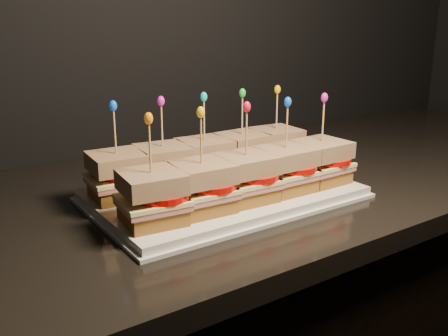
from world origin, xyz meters
TOP-DOWN VIEW (x-y plane):
  - granite_slab at (0.62, 1.68)m, footprint 2.59×0.66m
  - platter at (0.85, 1.60)m, footprint 0.43×0.26m
  - platter_rim at (0.85, 1.60)m, footprint 0.44×0.28m
  - sandwich_0_bread_bot at (0.69, 1.66)m, footprint 0.09×0.09m
  - sandwich_0_ham at (0.69, 1.66)m, footprint 0.09×0.09m
  - sandwich_0_cheese at (0.69, 1.66)m, footprint 0.10×0.09m
  - sandwich_0_tomato at (0.70, 1.66)m, footprint 0.08×0.08m
  - sandwich_0_bread_top at (0.69, 1.66)m, footprint 0.09×0.09m
  - sandwich_0_pick at (0.69, 1.66)m, footprint 0.00×0.00m
  - sandwich_0_frill at (0.69, 1.66)m, footprint 0.01×0.01m
  - sandwich_1_bread_bot at (0.77, 1.66)m, footprint 0.09×0.09m
  - sandwich_1_ham at (0.77, 1.66)m, footprint 0.10×0.10m
  - sandwich_1_cheese at (0.77, 1.66)m, footprint 0.10×0.10m
  - sandwich_1_tomato at (0.78, 1.66)m, footprint 0.08×0.08m
  - sandwich_1_bread_top at (0.77, 1.66)m, footprint 0.09×0.09m
  - sandwich_1_pick at (0.77, 1.66)m, footprint 0.00×0.00m
  - sandwich_1_frill at (0.77, 1.66)m, footprint 0.01×0.01m
  - sandwich_2_bread_bot at (0.85, 1.66)m, footprint 0.08×0.08m
  - sandwich_2_ham at (0.85, 1.66)m, footprint 0.09×0.09m
  - sandwich_2_cheese at (0.85, 1.66)m, footprint 0.09×0.09m
  - sandwich_2_tomato at (0.86, 1.66)m, footprint 0.08×0.08m
  - sandwich_2_bread_top at (0.85, 1.66)m, footprint 0.09×0.09m
  - sandwich_2_pick at (0.85, 1.66)m, footprint 0.00×0.00m
  - sandwich_2_frill at (0.85, 1.66)m, footprint 0.01×0.01m
  - sandwich_3_bread_bot at (0.93, 1.66)m, footprint 0.08×0.08m
  - sandwich_3_ham at (0.93, 1.66)m, footprint 0.09×0.09m
  - sandwich_3_cheese at (0.93, 1.66)m, footprint 0.09×0.09m
  - sandwich_3_tomato at (0.94, 1.66)m, footprint 0.08×0.08m
  - sandwich_3_bread_top at (0.93, 1.66)m, footprint 0.08×0.08m
  - sandwich_3_pick at (0.93, 1.66)m, footprint 0.00×0.00m
  - sandwich_3_frill at (0.93, 1.66)m, footprint 0.01×0.01m
  - sandwich_4_bread_bot at (1.01, 1.66)m, footprint 0.09×0.09m
  - sandwich_4_ham at (1.01, 1.66)m, footprint 0.09×0.09m
  - sandwich_4_cheese at (1.01, 1.66)m, footprint 0.10×0.09m
  - sandwich_4_tomato at (1.02, 1.66)m, footprint 0.08×0.08m
  - sandwich_4_bread_top at (1.01, 1.66)m, footprint 0.09×0.09m
  - sandwich_4_pick at (1.01, 1.66)m, footprint 0.00×0.00m
  - sandwich_4_frill at (1.01, 1.66)m, footprint 0.01×0.01m
  - sandwich_5_bread_bot at (0.69, 1.54)m, footprint 0.09×0.09m
  - sandwich_5_ham at (0.69, 1.54)m, footprint 0.10×0.09m
  - sandwich_5_cheese at (0.69, 1.54)m, footprint 0.10×0.10m
  - sandwich_5_tomato at (0.70, 1.54)m, footprint 0.08×0.08m
  - sandwich_5_bread_top at (0.69, 1.54)m, footprint 0.09×0.09m
  - sandwich_5_pick at (0.69, 1.54)m, footprint 0.00×0.00m
  - sandwich_5_frill at (0.69, 1.54)m, footprint 0.01×0.01m
  - sandwich_6_bread_bot at (0.77, 1.54)m, footprint 0.08×0.08m
  - sandwich_6_ham at (0.77, 1.54)m, footprint 0.09×0.09m
  - sandwich_6_cheese at (0.77, 1.54)m, footprint 0.09×0.09m
  - sandwich_6_tomato at (0.78, 1.54)m, footprint 0.08×0.08m
  - sandwich_6_bread_top at (0.77, 1.54)m, footprint 0.09×0.09m
  - sandwich_6_pick at (0.77, 1.54)m, footprint 0.00×0.00m
  - sandwich_6_frill at (0.77, 1.54)m, footprint 0.01×0.01m
  - sandwich_7_bread_bot at (0.85, 1.54)m, footprint 0.08×0.08m
  - sandwich_7_ham at (0.85, 1.54)m, footprint 0.09×0.09m
  - sandwich_7_cheese at (0.85, 1.54)m, footprint 0.09×0.09m
  - sandwich_7_tomato at (0.86, 1.54)m, footprint 0.08×0.08m
  - sandwich_7_bread_top at (0.85, 1.54)m, footprint 0.09×0.09m
  - sandwich_7_pick at (0.85, 1.54)m, footprint 0.00×0.00m
  - sandwich_7_frill at (0.85, 1.54)m, footprint 0.01×0.01m
  - sandwich_8_bread_bot at (0.93, 1.54)m, footprint 0.08×0.08m
  - sandwich_8_ham at (0.93, 1.54)m, footprint 0.09×0.09m
  - sandwich_8_cheese at (0.93, 1.54)m, footprint 0.09×0.09m
  - sandwich_8_tomato at (0.94, 1.54)m, footprint 0.08×0.08m
  - sandwich_8_bread_top at (0.93, 1.54)m, footprint 0.08×0.08m
  - sandwich_8_pick at (0.93, 1.54)m, footprint 0.00×0.00m
  - sandwich_8_frill at (0.93, 1.54)m, footprint 0.01×0.01m
  - sandwich_9_bread_bot at (1.01, 1.54)m, footprint 0.08×0.08m
  - sandwich_9_ham at (1.01, 1.54)m, footprint 0.09×0.09m
  - sandwich_9_cheese at (1.01, 1.54)m, footprint 0.09×0.09m
  - sandwich_9_tomato at (1.02, 1.54)m, footprint 0.08×0.08m
  - sandwich_9_bread_top at (1.01, 1.54)m, footprint 0.08×0.08m
  - sandwich_9_pick at (1.01, 1.54)m, footprint 0.00×0.00m
  - sandwich_9_frill at (1.01, 1.54)m, footprint 0.01×0.01m

SIDE VIEW (x-z plane):
  - granite_slab at x=0.62m, z-range 0.87..0.91m
  - platter_rim at x=0.85m, z-range 0.91..0.91m
  - platter at x=0.85m, z-range 0.91..0.93m
  - sandwich_0_bread_bot at x=0.69m, z-range 0.93..0.95m
  - sandwich_1_bread_bot at x=0.77m, z-range 0.93..0.95m
  - sandwich_2_bread_bot at x=0.85m, z-range 0.93..0.95m
  - sandwich_3_bread_bot at x=0.93m, z-range 0.93..0.95m
  - sandwich_4_bread_bot at x=1.01m, z-range 0.93..0.95m
  - sandwich_5_bread_bot at x=0.69m, z-range 0.93..0.95m
  - sandwich_6_bread_bot at x=0.77m, z-range 0.93..0.95m
  - sandwich_7_bread_bot at x=0.85m, z-range 0.93..0.95m
  - sandwich_8_bread_bot at x=0.93m, z-range 0.93..0.95m
  - sandwich_9_bread_bot at x=1.01m, z-range 0.93..0.95m
  - sandwich_0_ham at x=0.69m, z-range 0.95..0.96m
  - sandwich_1_ham at x=0.77m, z-range 0.95..0.96m
  - sandwich_2_ham at x=0.85m, z-range 0.95..0.96m
  - sandwich_3_ham at x=0.93m, z-range 0.95..0.96m
  - sandwich_4_ham at x=1.01m, z-range 0.95..0.96m
  - sandwich_5_ham at x=0.69m, z-range 0.95..0.96m
  - sandwich_6_ham at x=0.77m, z-range 0.95..0.96m
  - sandwich_7_ham at x=0.85m, z-range 0.95..0.96m
  - sandwich_8_ham at x=0.93m, z-range 0.95..0.96m
  - sandwich_9_ham at x=1.01m, z-range 0.95..0.96m
  - sandwich_0_cheese at x=0.69m, z-range 0.96..0.96m
  - sandwich_1_cheese at x=0.77m, z-range 0.96..0.96m
  - sandwich_2_cheese at x=0.85m, z-range 0.96..0.96m
  - sandwich_3_cheese at x=0.93m, z-range 0.96..0.96m
  - sandwich_4_cheese at x=1.01m, z-range 0.96..0.96m
  - sandwich_5_cheese at x=0.69m, z-range 0.96..0.96m
  - sandwich_6_cheese at x=0.77m, z-range 0.96..0.96m
  - sandwich_7_cheese at x=0.85m, z-range 0.96..0.96m
  - sandwich_8_cheese at x=0.93m, z-range 0.96..0.96m
  - sandwich_9_cheese at x=1.01m, z-range 0.96..0.96m
  - sandwich_0_tomato at x=0.70m, z-range 0.96..0.97m
  - sandwich_1_tomato at x=0.78m, z-range 0.96..0.97m
  - sandwich_2_tomato at x=0.86m, z-range 0.96..0.97m
  - sandwich_3_tomato at x=0.94m, z-range 0.96..0.97m
  - sandwich_4_tomato at x=1.02m, z-range 0.96..0.97m
  - sandwich_5_tomato at x=0.70m, z-range 0.96..0.97m
  - sandwich_6_tomato at x=0.78m, z-range 0.96..0.97m
  - sandwich_7_tomato at x=0.86m, z-range 0.96..0.97m
  - sandwich_8_tomato at x=0.94m, z-range 0.96..0.97m
  - sandwich_9_tomato at x=1.02m, z-range 0.96..0.97m
  - sandwich_0_bread_top at x=0.69m, z-range 0.97..1.00m
  - sandwich_1_bread_top at x=0.77m, z-range 0.97..1.00m
  - sandwich_2_bread_top at x=0.85m, z-range 0.97..1.00m
  - sandwich_3_bread_top at x=0.93m, z-range 0.97..1.00m
  - sandwich_4_bread_top at x=1.01m, z-range 0.97..1.00m
  - sandwich_5_bread_top at x=0.69m, z-range 0.97..1.00m
  - sandwich_6_bread_top at x=0.77m, z-range 0.97..1.00m
  - sandwich_7_bread_top at x=0.85m, z-range 0.97..1.00m
  - sandwich_8_bread_top at x=0.93m, z-range 0.97..1.00m
  - sandwich_9_bread_top at x=1.01m, z-range 0.97..1.00m
  - sandwich_0_pick at x=0.69m, z-range 0.98..1.07m
  - sandwich_1_pick at x=0.77m, z-range 0.98..1.07m
  - sandwich_2_pick at x=0.85m, z-range 0.98..1.07m
  - sandwich_3_pick at x=0.93m, z-range 0.98..1.07m
  - sandwich_4_pick at x=1.01m, z-range 0.98..1.07m
  - sandwich_5_pick at x=0.69m, z-range 0.98..1.07m
  - sandwich_6_pick at x=0.77m, z-range 0.98..1.07m
  - sandwich_7_pick at x=0.85m, z-range 0.98..1.07m
  - sandwich_8_pick at x=0.93m, z-range 0.98..1.07m
  - sandwich_9_pick at x=1.01m, z-range 0.98..1.07m
  - sandwich_0_frill at x=0.69m, z-range 1.07..1.08m
  - sandwich_1_frill at x=0.77m, z-range 1.07..1.08m
  - sandwich_2_frill at x=0.85m, z-range 1.07..1.08m
  - sandwich_3_frill at x=0.93m, z-range 1.07..1.08m
  - sandwich_4_frill at x=1.01m, z-range 1.07..1.08m
  - sandwich_5_frill at x=0.69m, z-range 1.07..1.08m
  - sandwich_6_frill at x=0.77m, z-range 1.07..1.08m
  - sandwich_7_frill at x=0.85m, z-range 1.07..1.08m
  - sandwich_8_frill at x=0.93m, z-range 1.07..1.08m
  - sandwich_9_frill at x=1.01m, z-range 1.07..1.08m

